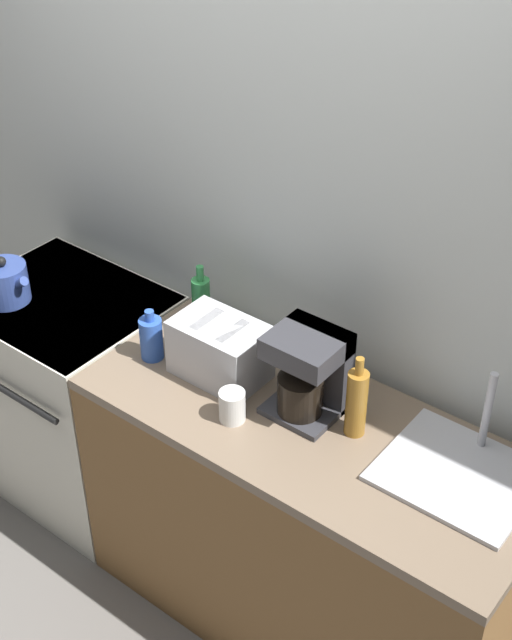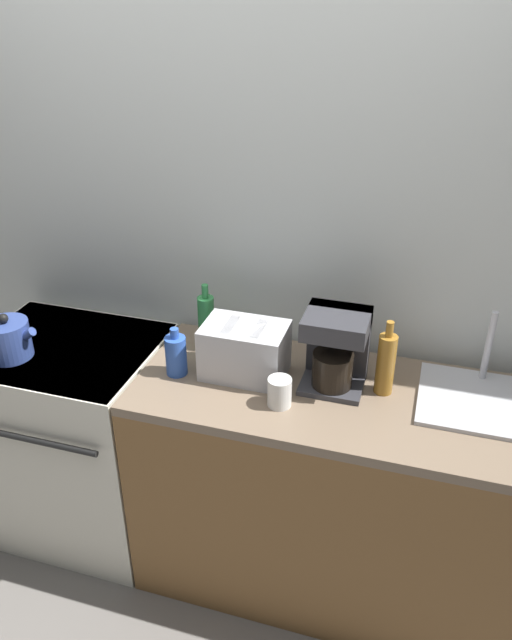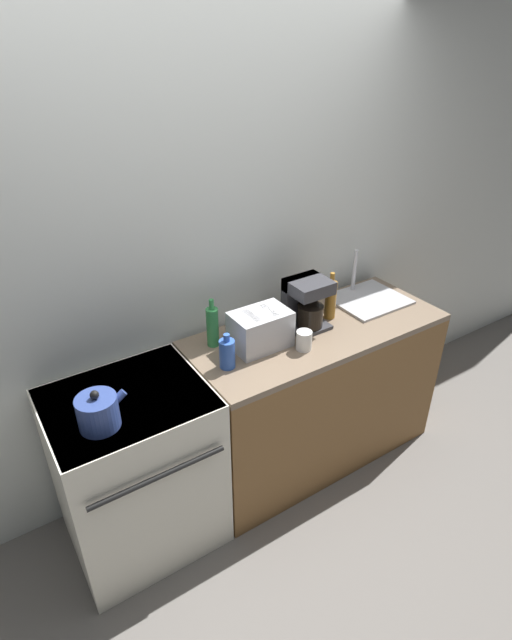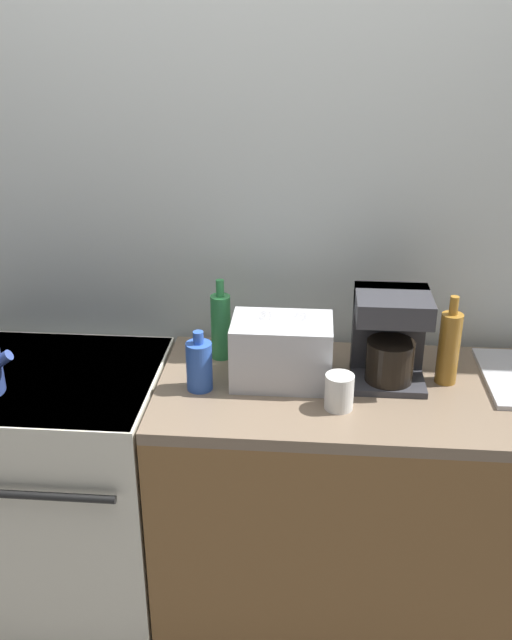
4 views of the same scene
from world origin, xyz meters
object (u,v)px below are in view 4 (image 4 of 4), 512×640
object	(u,v)px
bottle_green	(221,325)
coffee_maker	(390,334)
bottle_blue	(199,365)
bottle_amber	(449,347)
toaster	(282,351)
cup_white	(339,392)
stove	(57,492)

from	to	relation	value
bottle_green	coffee_maker	bearing A→B (deg)	-11.03
bottle_blue	bottle_green	world-z (taller)	bottle_green
bottle_amber	bottle_blue	bearing A→B (deg)	-172.01
coffee_maker	toaster	bearing A→B (deg)	-172.87
bottle_amber	cup_white	size ratio (longest dim) A/B	2.68
toaster	bottle_amber	xyz separation A→B (m)	(0.50, 0.03, 0.02)
bottle_blue	bottle_amber	bearing A→B (deg)	7.99
bottle_blue	cup_white	bearing A→B (deg)	-10.84
stove	coffee_maker	xyz separation A→B (m)	(1.07, 0.07, 0.60)
cup_white	stove	bearing A→B (deg)	172.45
coffee_maker	bottle_green	distance (m)	0.53
stove	cup_white	world-z (taller)	cup_white
coffee_maker	bottle_amber	size ratio (longest dim) A/B	1.02
toaster	bottle_green	size ratio (longest dim) A/B	1.12
toaster	cup_white	distance (m)	0.23
stove	coffee_maker	distance (m)	1.23
toaster	bottle_green	bearing A→B (deg)	144.83
stove	cup_white	xyz separation A→B (m)	(0.92, -0.12, 0.50)
toaster	bottle_blue	world-z (taller)	toaster
toaster	bottle_amber	distance (m)	0.50
bottle_blue	toaster	bearing A→B (deg)	16.25
bottle_green	stove	bearing A→B (deg)	-162.76
bottle_blue	stove	bearing A→B (deg)	175.15
bottle_amber	toaster	bearing A→B (deg)	-176.14
stove	coffee_maker	size ratio (longest dim) A/B	3.21
toaster	bottle_blue	bearing A→B (deg)	-163.75
stove	cup_white	size ratio (longest dim) A/B	8.80
stove	coffee_maker	world-z (taller)	coffee_maker
cup_white	bottle_amber	bearing A→B (deg)	29.10
cup_white	bottle_green	bearing A→B (deg)	142.05
coffee_maker	bottle_green	size ratio (longest dim) A/B	1.07
bottle_blue	cup_white	size ratio (longest dim) A/B	1.79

